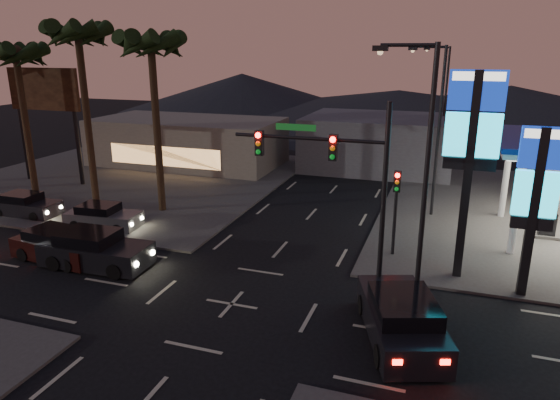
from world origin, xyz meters
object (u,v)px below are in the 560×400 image
at_px(car_lane_a_mid, 58,246).
at_px(car_lane_b_front, 103,217).
at_px(traffic_signal_mast, 339,173).
at_px(pylon_sign_tall, 472,135).
at_px(car_lane_a_front, 95,250).
at_px(car_lane_b_mid, 25,205).
at_px(suv_station, 401,319).
at_px(pylon_sign_short, 537,187).

height_order(car_lane_a_mid, car_lane_b_front, car_lane_a_mid).
height_order(traffic_signal_mast, car_lane_a_mid, traffic_signal_mast).
xyz_separation_m(pylon_sign_tall, car_lane_a_mid, (-18.24, -4.11, -5.69)).
distance_m(pylon_sign_tall, traffic_signal_mast, 6.02).
distance_m(car_lane_a_front, car_lane_b_mid, 10.13).
bearing_deg(pylon_sign_tall, car_lane_b_front, 179.11).
distance_m(pylon_sign_tall, suv_station, 8.32).
height_order(pylon_sign_short, car_lane_b_front, pylon_sign_short).
xyz_separation_m(car_lane_a_mid, car_lane_b_front, (-0.84, 4.41, -0.06)).
bearing_deg(car_lane_b_mid, traffic_signal_mast, -11.48).
xyz_separation_m(pylon_sign_short, car_lane_a_mid, (-20.74, -3.11, -3.95)).
relative_size(pylon_sign_short, traffic_signal_mast, 0.88).
xyz_separation_m(pylon_sign_short, car_lane_b_mid, (-27.47, 1.60, -4.01)).
xyz_separation_m(car_lane_a_front, suv_station, (14.16, -1.70, 0.03)).
distance_m(pylon_sign_tall, pylon_sign_short, 3.20).
height_order(car_lane_a_front, car_lane_b_front, car_lane_a_front).
height_order(traffic_signal_mast, suv_station, traffic_signal_mast).
xyz_separation_m(traffic_signal_mast, car_lane_a_front, (-11.29, -0.67, -4.44)).
bearing_deg(car_lane_a_mid, pylon_sign_short, 8.54).
bearing_deg(traffic_signal_mast, pylon_sign_tall, 36.52).
height_order(pylon_sign_tall, car_lane_b_front, pylon_sign_tall).
relative_size(car_lane_a_front, suv_station, 0.93).
distance_m(traffic_signal_mast, car_lane_a_mid, 14.25).
relative_size(car_lane_a_mid, car_lane_b_mid, 1.12).
height_order(pylon_sign_tall, suv_station, pylon_sign_tall).
height_order(pylon_sign_tall, car_lane_a_mid, pylon_sign_tall).
xyz_separation_m(car_lane_a_front, car_lane_b_front, (-3.05, 4.48, -0.14)).
xyz_separation_m(pylon_sign_tall, traffic_signal_mast, (-4.74, -3.51, -1.17)).
bearing_deg(traffic_signal_mast, car_lane_a_mid, -177.45).
bearing_deg(suv_station, car_lane_a_front, 173.14).
height_order(car_lane_a_mid, suv_station, suv_station).
distance_m(traffic_signal_mast, suv_station, 5.77).
distance_m(pylon_sign_tall, car_lane_a_mid, 19.55).
xyz_separation_m(traffic_signal_mast, car_lane_a_mid, (-13.50, -0.60, -4.52)).
bearing_deg(car_lane_a_front, pylon_sign_short, 9.73).
bearing_deg(car_lane_b_mid, car_lane_a_mid, -35.00).
bearing_deg(car_lane_a_mid, pylon_sign_tall, 12.71).
height_order(pylon_sign_tall, car_lane_a_front, pylon_sign_tall).
bearing_deg(pylon_sign_short, car_lane_a_mid, -171.46).
relative_size(car_lane_a_mid, suv_station, 0.85).
bearing_deg(pylon_sign_tall, car_lane_a_front, -165.39).
bearing_deg(car_lane_a_mid, car_lane_b_front, 100.79).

